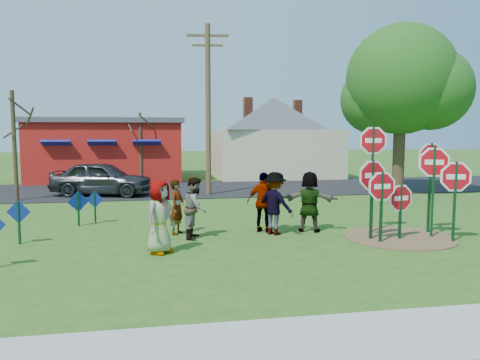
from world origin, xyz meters
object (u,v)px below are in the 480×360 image
object	(u,v)px
stop_sign_b	(373,152)
stop_sign_c	(434,171)
person_a	(160,217)
leafy_tree	(404,86)
utility_pole	(208,106)
stop_sign_d	(431,164)
suv	(102,178)
stop_sign_a	(382,192)
person_b	(177,207)

from	to	relation	value
stop_sign_b	stop_sign_c	xyz separation A→B (m)	(1.49, -0.86, -0.54)
person_a	leafy_tree	xyz separation A→B (m)	(11.76, 9.30, 4.36)
utility_pole	leafy_tree	size ratio (longest dim) A/B	0.99
utility_pole	stop_sign_d	bearing A→B (deg)	-59.32
suv	stop_sign_a	bearing A→B (deg)	-126.37
stop_sign_b	person_b	distance (m)	6.13
suv	leafy_tree	world-z (taller)	leafy_tree
person_b	suv	world-z (taller)	suv
suv	utility_pole	bearing A→B (deg)	-81.11
stop_sign_d	leafy_tree	distance (m)	9.60
utility_pole	leafy_tree	distance (m)	9.50
stop_sign_b	stop_sign_d	distance (m)	1.81
stop_sign_b	leafy_tree	bearing A→B (deg)	66.01
stop_sign_b	person_a	world-z (taller)	stop_sign_b
stop_sign_d	leafy_tree	size ratio (longest dim) A/B	0.35
suv	leafy_tree	bearing A→B (deg)	-82.05
stop_sign_b	leafy_tree	size ratio (longest dim) A/B	0.41
stop_sign_a	leafy_tree	xyz separation A→B (m)	(5.69, 9.21, 3.86)
stop_sign_b	utility_pole	distance (m)	10.28
utility_pole	stop_sign_a	bearing A→B (deg)	-70.82
stop_sign_b	suv	bearing A→B (deg)	142.31
stop_sign_b	stop_sign_d	bearing A→B (deg)	0.83
stop_sign_c	stop_sign_b	bearing A→B (deg)	175.86
stop_sign_a	suv	distance (m)	14.15
stop_sign_c	person_a	world-z (taller)	stop_sign_c
stop_sign_b	suv	distance (m)	13.50
stop_sign_c	person_b	xyz separation A→B (m)	(-7.33, 1.74, -1.12)
stop_sign_c	stop_sign_a	bearing A→B (deg)	-143.26
stop_sign_b	person_a	size ratio (longest dim) A/B	1.81
person_b	leafy_tree	distance (m)	14.03
stop_sign_a	person_b	bearing A→B (deg)	156.46
stop_sign_a	suv	xyz separation A→B (m)	(-8.74, 11.11, -0.59)
person_a	leafy_tree	world-z (taller)	leafy_tree
stop_sign_d	leafy_tree	xyz separation A→B (m)	(3.65, 8.29, 3.19)
leafy_tree	person_b	bearing A→B (deg)	-147.64
stop_sign_a	stop_sign_d	xyz separation A→B (m)	(2.04, 0.92, 0.67)
stop_sign_c	leafy_tree	size ratio (longest dim) A/B	0.34
stop_sign_a	stop_sign_d	world-z (taller)	stop_sign_d
person_a	suv	distance (m)	11.51
utility_pole	stop_sign_c	bearing A→B (deg)	-61.86
person_b	person_a	bearing A→B (deg)	-165.37
suv	utility_pole	xyz separation A→B (m)	(5.07, -0.58, 3.42)
stop_sign_c	suv	bearing A→B (deg)	159.98
stop_sign_a	utility_pole	bearing A→B (deg)	106.31
stop_sign_d	person_b	world-z (taller)	stop_sign_d
stop_sign_a	person_b	distance (m)	5.96
stop_sign_c	stop_sign_d	world-z (taller)	stop_sign_d
stop_sign_a	person_b	world-z (taller)	stop_sign_a
person_a	suv	xyz separation A→B (m)	(-2.66, 11.20, -0.09)
suv	leafy_tree	distance (m)	15.21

